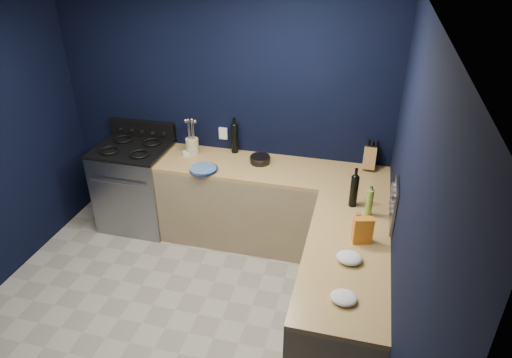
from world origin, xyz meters
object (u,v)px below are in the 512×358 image
(knife_block, at_px, (370,157))
(plate_stack, at_px, (203,169))
(gas_range, at_px, (137,187))
(utensil_crock, at_px, (192,146))
(crouton_bag, at_px, (363,230))

(knife_block, bearing_deg, plate_stack, -161.16)
(gas_range, distance_m, utensil_crock, 0.84)
(utensil_crock, bearing_deg, knife_block, 4.37)
(plate_stack, distance_m, utensil_crock, 0.43)
(crouton_bag, bearing_deg, knife_block, 74.30)
(utensil_crock, bearing_deg, plate_stack, -54.66)
(knife_block, bearing_deg, utensil_crock, -173.96)
(plate_stack, relative_size, knife_block, 1.21)
(gas_range, distance_m, crouton_bag, 2.71)
(utensil_crock, relative_size, knife_block, 0.76)
(gas_range, xyz_separation_m, crouton_bag, (2.46, -1.00, 0.55))
(plate_stack, height_order, knife_block, knife_block)
(plate_stack, distance_m, crouton_bag, 1.76)
(utensil_crock, bearing_deg, gas_range, -168.54)
(crouton_bag, bearing_deg, gas_range, 142.46)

